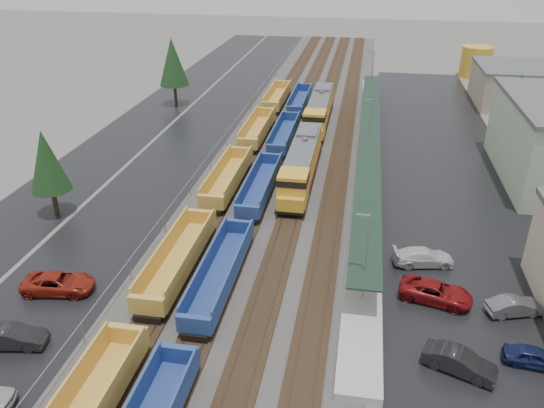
# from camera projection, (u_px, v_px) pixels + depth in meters

# --- Properties ---
(ballast_strip) EXTENTS (20.00, 160.00, 0.08)m
(ballast_strip) POSITION_uv_depth(u_px,v_px,m) (303.00, 131.00, 77.81)
(ballast_strip) COLOR #302D2B
(ballast_strip) RESTS_ON ground
(trackbed) EXTENTS (14.60, 160.00, 0.22)m
(trackbed) POSITION_uv_depth(u_px,v_px,m) (303.00, 130.00, 77.75)
(trackbed) COLOR black
(trackbed) RESTS_ON ground
(west_parking_lot) EXTENTS (10.00, 160.00, 0.02)m
(west_parking_lot) POSITION_uv_depth(u_px,v_px,m) (205.00, 125.00, 80.14)
(west_parking_lot) COLOR black
(west_parking_lot) RESTS_ON ground
(west_road) EXTENTS (9.00, 160.00, 0.02)m
(west_road) POSITION_uv_depth(u_px,v_px,m) (142.00, 122.00, 81.69)
(west_road) COLOR black
(west_road) RESTS_ON ground
(east_commuter_lot) EXTENTS (16.00, 100.00, 0.02)m
(east_commuter_lot) POSITION_uv_depth(u_px,v_px,m) (445.00, 166.00, 66.10)
(east_commuter_lot) COLOR black
(east_commuter_lot) RESTS_ON ground
(station_platform) EXTENTS (3.00, 80.00, 8.00)m
(station_platform) POSITION_uv_depth(u_px,v_px,m) (368.00, 155.00, 67.25)
(station_platform) COLOR #9E9B93
(station_platform) RESTS_ON ground
(chainlink_fence) EXTENTS (0.08, 160.04, 2.02)m
(chainlink_fence) POSITION_uv_depth(u_px,v_px,m) (238.00, 120.00, 77.19)
(chainlink_fence) COLOR gray
(chainlink_fence) RESTS_ON ground
(distant_hills) EXTENTS (301.00, 140.00, 25.20)m
(distant_hills) POSITION_uv_depth(u_px,v_px,m) (467.00, 10.00, 203.13)
(distant_hills) COLOR #465340
(distant_hills) RESTS_ON ground
(tree_west_near) EXTENTS (3.96, 3.96, 9.00)m
(tree_west_near) POSITION_uv_depth(u_px,v_px,m) (46.00, 161.00, 52.26)
(tree_west_near) COLOR #332316
(tree_west_near) RESTS_ON ground
(tree_west_far) EXTENTS (4.84, 4.84, 11.00)m
(tree_west_far) POSITION_uv_depth(u_px,v_px,m) (173.00, 62.00, 86.93)
(tree_west_far) COLOR #332316
(tree_west_far) RESTS_ON ground
(tree_east) EXTENTS (4.40, 4.40, 10.00)m
(tree_east) POSITION_uv_depth(u_px,v_px,m) (517.00, 101.00, 68.79)
(tree_east) COLOR #332316
(tree_east) RESTS_ON ground
(locomotive_lead) EXTENTS (3.01, 19.83, 4.49)m
(locomotive_lead) POSITION_uv_depth(u_px,v_px,m) (302.00, 164.00, 60.32)
(locomotive_lead) COLOR black
(locomotive_lead) RESTS_ON ground
(locomotive_trail) EXTENTS (3.01, 19.83, 4.49)m
(locomotive_trail) POSITION_uv_depth(u_px,v_px,m) (319.00, 111.00, 78.76)
(locomotive_trail) COLOR black
(locomotive_trail) RESTS_ON ground
(well_string_yellow) EXTENTS (2.79, 99.58, 2.48)m
(well_string_yellow) POSITION_uv_depth(u_px,v_px,m) (207.00, 213.00, 52.28)
(well_string_yellow) COLOR gold
(well_string_yellow) RESTS_ON ground
(well_string_blue) EXTENTS (2.59, 99.99, 2.30)m
(well_string_blue) POSITION_uv_depth(u_px,v_px,m) (244.00, 223.00, 50.66)
(well_string_blue) COLOR navy
(well_string_blue) RESTS_ON ground
(storage_tank) EXTENTS (6.00, 6.00, 6.00)m
(storage_tank) POSITION_uv_depth(u_px,v_px,m) (476.00, 62.00, 106.27)
(storage_tank) COLOR gold
(storage_tank) RESTS_ON ground
(parked_car_west_b) EXTENTS (2.33, 4.87, 1.54)m
(parked_car_west_b) POSITION_uv_depth(u_px,v_px,m) (12.00, 337.00, 36.82)
(parked_car_west_b) COLOR black
(parked_car_west_b) RESTS_ON ground
(parked_car_west_c) EXTENTS (3.41, 6.00, 1.58)m
(parked_car_west_c) POSITION_uv_depth(u_px,v_px,m) (58.00, 283.00, 42.49)
(parked_car_west_c) COLOR maroon
(parked_car_west_c) RESTS_ON ground
(parked_car_east_a) EXTENTS (3.27, 5.03, 1.57)m
(parked_car_east_a) POSITION_uv_depth(u_px,v_px,m) (459.00, 362.00, 34.66)
(parked_car_east_a) COLOR black
(parked_car_east_a) RESTS_ON ground
(parked_car_east_b) EXTENTS (3.87, 6.06, 1.56)m
(parked_car_east_b) POSITION_uv_depth(u_px,v_px,m) (436.00, 292.00, 41.45)
(parked_car_east_b) COLOR maroon
(parked_car_east_b) RESTS_ON ground
(parked_car_east_c) EXTENTS (3.08, 5.53, 1.51)m
(parked_car_east_c) POSITION_uv_depth(u_px,v_px,m) (423.00, 257.00, 46.00)
(parked_car_east_c) COLOR silver
(parked_car_east_c) RESTS_ON ground
(parked_car_east_d) EXTENTS (2.10, 4.15, 1.35)m
(parked_car_east_d) POSITION_uv_depth(u_px,v_px,m) (535.00, 357.00, 35.21)
(parked_car_east_d) COLOR #121B46
(parked_car_east_d) RESTS_ON ground
(parked_car_east_e) EXTENTS (2.68, 4.48, 1.39)m
(parked_car_east_e) POSITION_uv_depth(u_px,v_px,m) (514.00, 306.00, 39.98)
(parked_car_east_e) COLOR #515256
(parked_car_east_e) RESTS_ON ground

